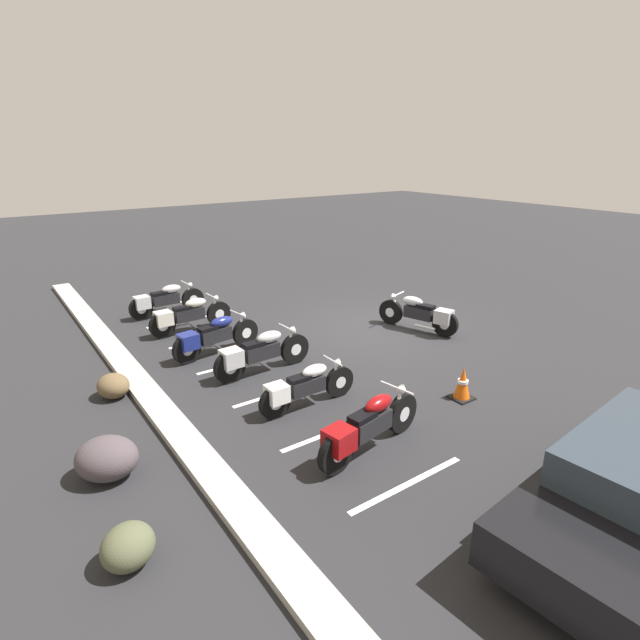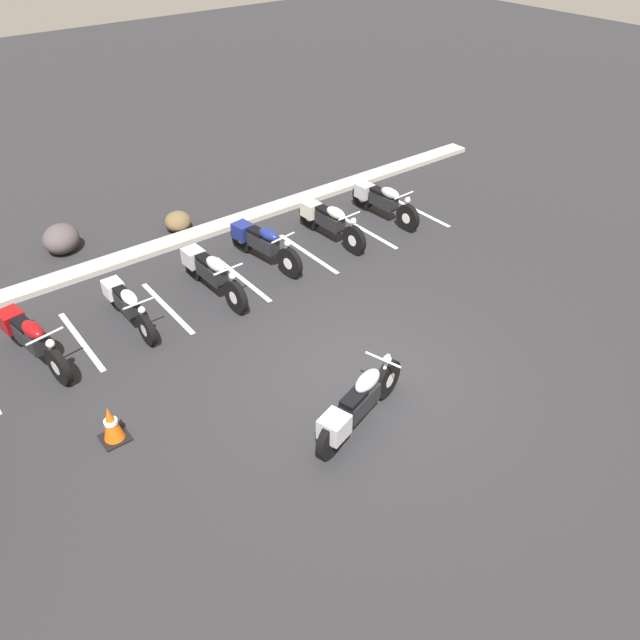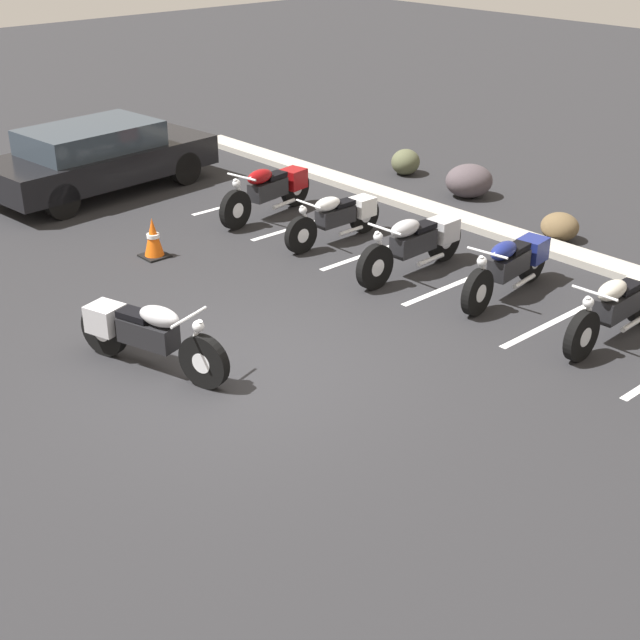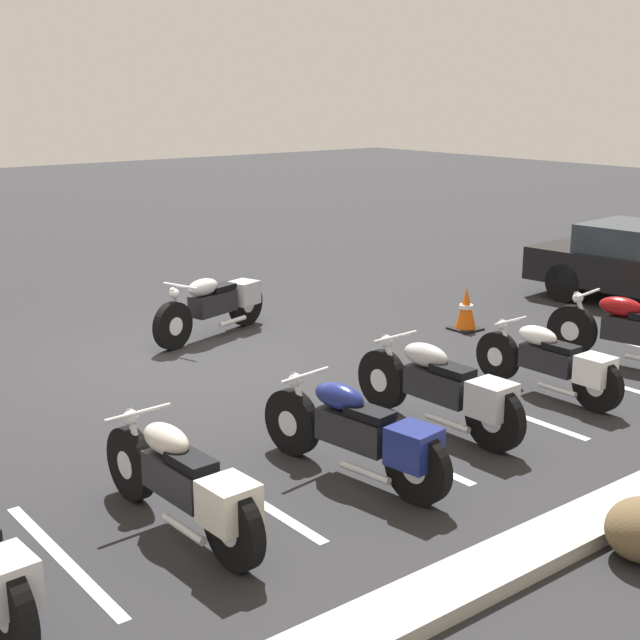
{
  "view_description": "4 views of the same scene",
  "coord_description": "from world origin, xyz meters",
  "views": [
    {
      "loc": [
        -9.15,
        8.25,
        4.5
      ],
      "look_at": [
        -0.55,
        2.18,
        0.8
      ],
      "focal_mm": 28.0,
      "sensor_mm": 36.0,
      "label": 1
    },
    {
      "loc": [
        -5.37,
        -5.73,
        6.94
      ],
      "look_at": [
        -0.44,
        0.65,
        1.02
      ],
      "focal_mm": 35.0,
      "sensor_mm": 36.0,
      "label": 2
    },
    {
      "loc": [
        7.56,
        -5.5,
        5.19
      ],
      "look_at": [
        0.41,
        0.92,
        0.54
      ],
      "focal_mm": 50.0,
      "sensor_mm": 36.0,
      "label": 3
    },
    {
      "loc": [
        5.62,
        9.83,
        3.45
      ],
      "look_at": [
        -0.62,
        1.9,
        0.8
      ],
      "focal_mm": 50.0,
      "sensor_mm": 36.0,
      "label": 4
    }
  ],
  "objects": [
    {
      "name": "ground",
      "position": [
        0.0,
        0.0,
        0.0
      ],
      "size": [
        60.0,
        60.0,
        0.0
      ],
      "primitive_type": "plane",
      "color": "#262628"
    },
    {
      "name": "motorcycle_silver_featured",
      "position": [
        -0.83,
        -0.76,
        0.46
      ],
      "size": [
        2.14,
        0.91,
        0.86
      ],
      "rotation": [
        0.0,
        0.0,
        0.29
      ],
      "color": "black",
      "rests_on": "ground"
    },
    {
      "name": "parked_bike_0",
      "position": [
        -4.17,
        3.87,
        0.47
      ],
      "size": [
        0.76,
        2.23,
        0.88
      ],
      "rotation": [
        0.0,
        0.0,
        -1.4
      ],
      "color": "black",
      "rests_on": "ground"
    },
    {
      "name": "parked_bike_1",
      "position": [
        -2.44,
        3.88,
        0.42
      ],
      "size": [
        0.56,
        2.0,
        0.79
      ],
      "rotation": [
        0.0,
        0.0,
        -1.56
      ],
      "color": "black",
      "rests_on": "ground"
    },
    {
      "name": "parked_bike_2",
      "position": [
        -0.7,
        3.84,
        0.47
      ],
      "size": [
        0.63,
        2.23,
        0.88
      ],
      "rotation": [
        0.0,
        0.0,
        -1.54
      ],
      "color": "black",
      "rests_on": "ground"
    },
    {
      "name": "parked_bike_3",
      "position": [
        0.75,
        4.22,
        0.46
      ],
      "size": [
        0.68,
        2.18,
        0.86
      ],
      "rotation": [
        0.0,
        0.0,
        -1.44
      ],
      "color": "black",
      "rests_on": "ground"
    },
    {
      "name": "parked_bike_4",
      "position": [
        2.49,
        4.15,
        0.45
      ],
      "size": [
        0.61,
        2.17,
        0.85
      ],
      "rotation": [
        0.0,
        0.0,
        -1.53
      ],
      "color": "black",
      "rests_on": "ground"
    },
    {
      "name": "parked_bike_5",
      "position": [
        4.15,
        4.19,
        0.45
      ],
      "size": [
        0.6,
        2.14,
        0.84
      ],
      "rotation": [
        0.0,
        0.0,
        -1.52
      ],
      "color": "black",
      "rests_on": "ground"
    },
    {
      "name": "concrete_curb",
      "position": [
        0.0,
        6.06,
        0.06
      ],
      "size": [
        18.0,
        0.5,
        0.12
      ],
      "primitive_type": "cube",
      "color": "#A8A399",
      "rests_on": "ground"
    },
    {
      "name": "landscape_rock_1",
      "position": [
        -2.5,
        7.25,
        0.31
      ],
      "size": [
        1.13,
        1.15,
        0.62
      ],
      "primitive_type": "ellipsoid",
      "rotation": [
        0.0,
        0.0,
        0.92
      ],
      "color": "#494045",
      "rests_on": "ground"
    },
    {
      "name": "landscape_rock_2",
      "position": [
        -0.03,
        6.58,
        0.23
      ],
      "size": [
        0.75,
        0.71,
        0.47
      ],
      "primitive_type": "ellipsoid",
      "rotation": [
        0.0,
        0.0,
        0.26
      ],
      "color": "brown",
      "rests_on": "ground"
    },
    {
      "name": "traffic_cone",
      "position": [
        -3.84,
        1.25,
        0.3
      ],
      "size": [
        0.4,
        0.4,
        0.63
      ],
      "color": "black",
      "rests_on": "ground"
    },
    {
      "name": "stall_line_1",
      "position": [
        -3.39,
        3.87,
        0.0
      ],
      "size": [
        0.1,
        2.1,
        0.0
      ],
      "primitive_type": "cube",
      "color": "white",
      "rests_on": "ground"
    },
    {
      "name": "stall_line_2",
      "position": [
        -1.69,
        3.87,
        0.0
      ],
      "size": [
        0.1,
        2.1,
        0.0
      ],
      "primitive_type": "cube",
      "color": "white",
      "rests_on": "ground"
    },
    {
      "name": "stall_line_3",
      "position": [
        0.01,
        3.87,
        0.0
      ],
      "size": [
        0.1,
        2.1,
        0.0
      ],
      "primitive_type": "cube",
      "color": "white",
      "rests_on": "ground"
    },
    {
      "name": "stall_line_4",
      "position": [
        1.71,
        3.87,
        0.0
      ],
      "size": [
        0.1,
        2.1,
        0.0
      ],
      "primitive_type": "cube",
      "color": "white",
      "rests_on": "ground"
    },
    {
      "name": "stall_line_5",
      "position": [
        3.41,
        3.87,
        0.0
      ],
      "size": [
        0.1,
        2.1,
        0.0
      ],
      "primitive_type": "cube",
      "color": "white",
      "rests_on": "ground"
    },
    {
      "name": "stall_line_6",
      "position": [
        5.11,
        3.87,
        0.0
      ],
      "size": [
        0.1,
        2.1,
        0.0
      ],
      "primitive_type": "cube",
      "color": "white",
      "rests_on": "ground"
    }
  ]
}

